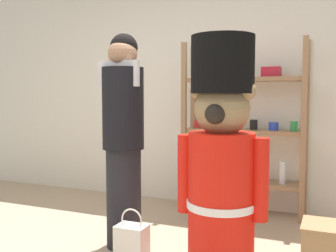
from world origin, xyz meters
The scene contains 5 objects.
back_wall centered at (0.00, 2.20, 1.30)m, with size 6.40×0.12×2.60m, color silver.
merchandise_shelf centered at (0.43, 1.98, 0.90)m, with size 1.25×0.35×1.77m.
teddy_bear_guard centered at (0.62, 0.47, 0.78)m, with size 0.62×0.46×1.61m.
person_shopper centered at (-0.25, 0.68, 0.91)m, with size 0.35×0.33×1.71m.
shopping_bag centered at (0.00, 0.35, 0.16)m, with size 0.22×0.15×0.43m.
Camera 1 is at (1.29, -2.03, 1.22)m, focal length 41.76 mm.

